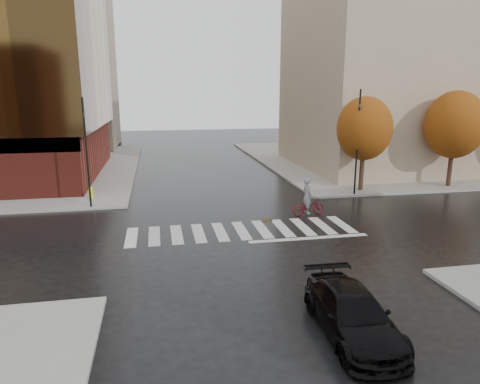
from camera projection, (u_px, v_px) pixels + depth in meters
The scene contains 13 objects.
ground at pixel (243, 234), 21.48m from camera, with size 120.00×120.00×0.00m, color black.
sidewalk_ne at pixel (397, 158), 45.43m from camera, with size 30.00×30.00×0.15m, color gray.
crosswalk at pixel (241, 230), 21.95m from camera, with size 12.00×3.00×0.01m, color silver.
building_ne_tan at pixel (390, 67), 38.78m from camera, with size 16.00×16.00×18.00m, color gray.
building_nw_far at pixel (53, 64), 51.49m from camera, with size 14.00×12.00×20.00m, color gray.
tree_ne_a at pixel (364, 129), 29.38m from camera, with size 3.80×3.80×6.50m.
tree_ne_b at pixel (455, 125), 30.65m from camera, with size 4.20×4.20×6.89m.
sedan at pixel (352, 314), 12.45m from camera, with size 1.87×4.60×1.33m, color black.
cyclist at pixel (308, 203), 24.49m from camera, with size 2.03×1.00×2.21m.
traffic_light_nw at pixel (86, 147), 25.10m from camera, with size 0.18×0.16×6.51m.
traffic_light_ne at pixel (358, 136), 28.23m from camera, with size 0.18×0.20×6.97m.
fire_hydrant at pixel (91, 192), 27.79m from camera, with size 0.28×0.28×0.78m.
manhole at pixel (267, 220), 23.71m from camera, with size 0.63×0.63×0.01m, color #4B401B.
Camera 1 is at (-4.08, -20.01, 6.98)m, focal length 32.00 mm.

